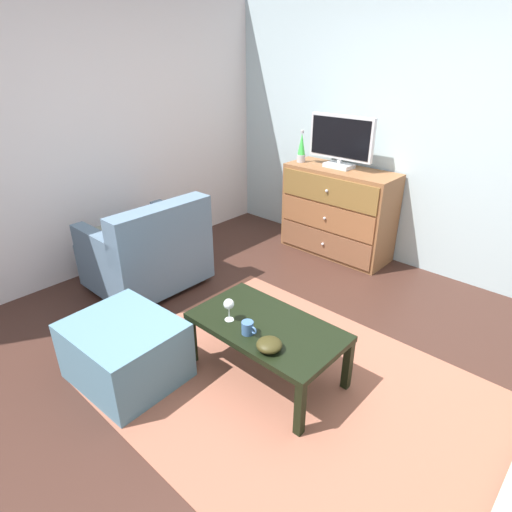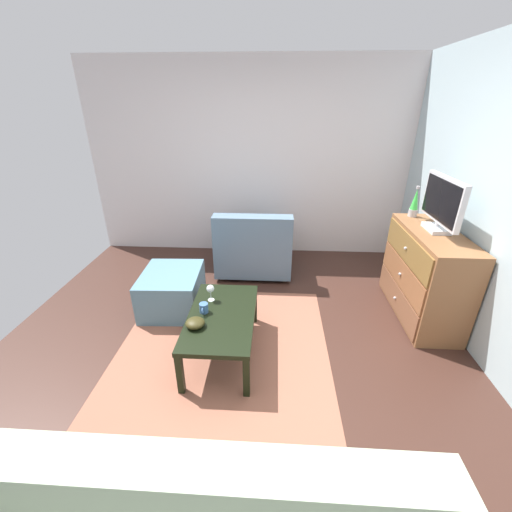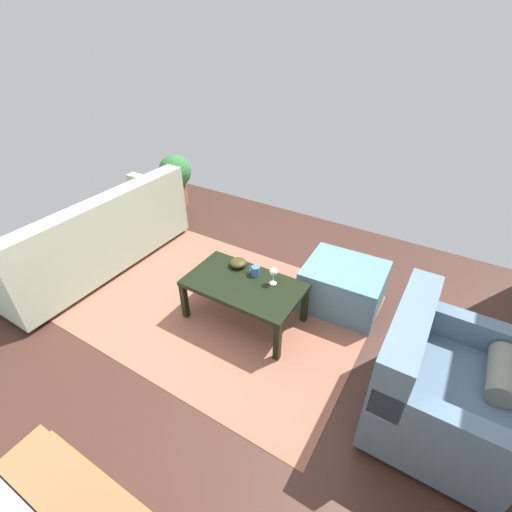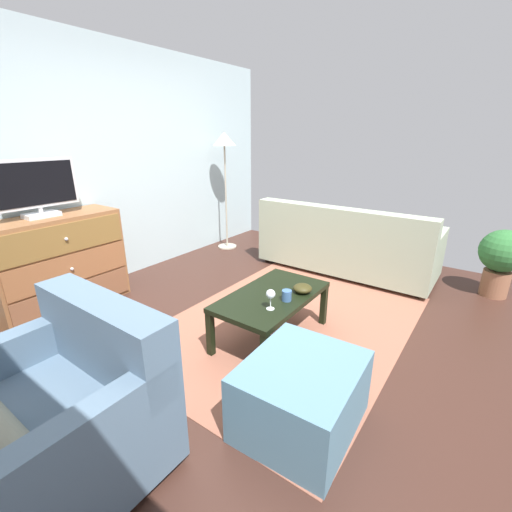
% 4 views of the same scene
% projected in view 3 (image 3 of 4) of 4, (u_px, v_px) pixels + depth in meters
% --- Properties ---
extents(ground_plane, '(5.30, 4.65, 0.05)m').
position_uv_depth(ground_plane, '(226.00, 330.00, 3.21)').
color(ground_plane, '#3A221B').
extents(area_rug, '(2.60, 1.90, 0.01)m').
position_uv_depth(area_rug, '(221.00, 307.00, 3.42)').
color(area_rug, '#8F5542').
rests_on(area_rug, ground_plane).
extents(coffee_table, '(1.00, 0.57, 0.41)m').
position_uv_depth(coffee_table, '(244.00, 287.00, 3.10)').
color(coffee_table, black).
rests_on(coffee_table, ground_plane).
extents(wine_glass, '(0.07, 0.07, 0.16)m').
position_uv_depth(wine_glass, '(273.00, 272.00, 3.00)').
color(wine_glass, silver).
rests_on(wine_glass, coffee_table).
extents(mug, '(0.11, 0.08, 0.08)m').
position_uv_depth(mug, '(255.00, 271.00, 3.14)').
color(mug, '#3B5F90').
rests_on(mug, coffee_table).
extents(bowl_decorative, '(0.15, 0.15, 0.07)m').
position_uv_depth(bowl_decorative, '(238.00, 263.00, 3.26)').
color(bowl_decorative, '#322D13').
rests_on(bowl_decorative, coffee_table).
extents(couch_large, '(0.85, 2.10, 0.85)m').
position_uv_depth(couch_large, '(95.00, 239.00, 3.81)').
color(couch_large, '#332319').
rests_on(couch_large, ground_plane).
extents(armchair, '(0.80, 0.95, 0.85)m').
position_uv_depth(armchair, '(437.00, 385.00, 2.30)').
color(armchair, '#332319').
rests_on(armchair, ground_plane).
extents(ottoman, '(0.72, 0.63, 0.42)m').
position_uv_depth(ottoman, '(343.00, 286.00, 3.35)').
color(ottoman, slate).
rests_on(ottoman, ground_plane).
extents(potted_plant, '(0.44, 0.44, 0.72)m').
position_uv_depth(potted_plant, '(176.00, 176.00, 4.99)').
color(potted_plant, brown).
rests_on(potted_plant, ground_plane).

